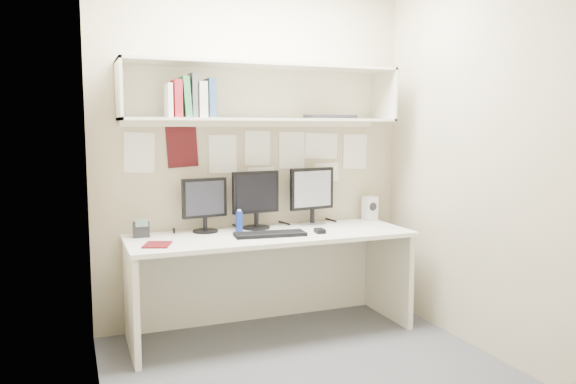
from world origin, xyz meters
name	(u,v)px	position (x,y,z in m)	size (l,w,h in m)	color
floor	(307,368)	(0.00, 0.00, 0.00)	(2.40, 2.00, 0.01)	#47484C
wall_back	(255,151)	(0.00, 1.00, 1.30)	(2.40, 0.02, 2.60)	tan
wall_front	(401,169)	(0.00, -1.00, 1.30)	(2.40, 0.02, 2.60)	tan
wall_left	(92,162)	(-1.20, 0.00, 1.30)	(0.02, 2.00, 2.60)	tan
wall_right	(472,154)	(1.20, 0.00, 1.30)	(0.02, 2.00, 2.60)	tan
desk	(271,283)	(0.00, 0.65, 0.37)	(2.00, 0.70, 0.73)	silver
overhead_hutch	(260,93)	(0.00, 0.86, 1.72)	(2.00, 0.38, 0.40)	silver
pinned_papers	(255,157)	(0.00, 0.99, 1.25)	(1.92, 0.01, 0.48)	white
monitor_left	(205,202)	(-0.42, 0.87, 0.95)	(0.33, 0.18, 0.39)	black
monitor_center	(256,197)	(-0.04, 0.87, 0.96)	(0.37, 0.20, 0.42)	black
monitor_right	(312,194)	(0.42, 0.87, 0.97)	(0.38, 0.21, 0.44)	#A5A5AA
keyboard	(270,234)	(-0.04, 0.56, 0.74)	(0.49, 0.17, 0.02)	black
mouse	(320,231)	(0.33, 0.53, 0.75)	(0.06, 0.10, 0.03)	black
speaker	(370,208)	(0.94, 0.90, 0.83)	(0.11, 0.11, 0.19)	silver
blue_bottle	(239,221)	(-0.19, 0.79, 0.81)	(0.05, 0.05, 0.16)	navy
maroon_notebook	(157,245)	(-0.81, 0.52, 0.74)	(0.16, 0.19, 0.01)	#510D11
desk_phone	(141,229)	(-0.87, 0.85, 0.78)	(0.12, 0.11, 0.13)	black
book_stack	(191,98)	(-0.53, 0.75, 1.67)	(0.32, 0.18, 0.30)	white
hutch_tray	(330,117)	(0.52, 0.78, 1.55)	(0.39, 0.15, 0.03)	black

